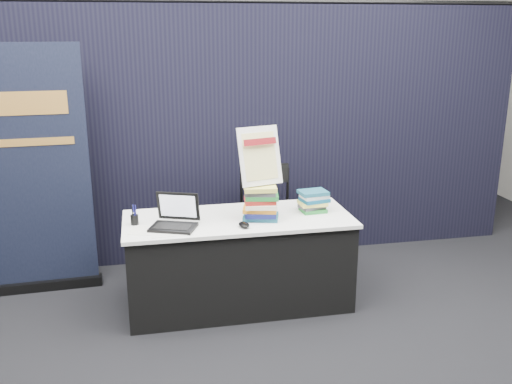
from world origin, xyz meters
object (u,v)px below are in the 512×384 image
Objects in this scene: display_table at (239,261)px; info_sign at (260,157)px; stacking_chair at (269,217)px; book_stack_tall at (261,202)px; book_stack_short at (314,201)px; laptop at (173,219)px; pullup_banner at (39,186)px.

display_table is 3.89× the size of info_sign.
display_table is at bearing -121.42° from stacking_chair.
book_stack_tall is 0.28× the size of stacking_chair.
book_stack_tall is 1.25× the size of book_stack_short.
info_sign is 0.46× the size of stacking_chair.
laptop is 0.69m from book_stack_tall.
laptop reaches higher than book_stack_short.
book_stack_short is (0.63, 0.02, 0.46)m from display_table.
pullup_banner is (-1.74, 0.69, 0.04)m from book_stack_tall.
book_stack_short is 0.49× the size of info_sign.
pullup_banner reaches higher than display_table.
laptop is (-0.52, -0.12, 0.43)m from display_table.
book_stack_short is at bearing -6.82° from info_sign.
book_stack_tall is 0.47m from book_stack_short.
info_sign is 0.22× the size of pullup_banner.
book_stack_short reaches higher than display_table.
book_stack_tall is 0.61× the size of info_sign.
info_sign is 0.90m from stacking_chair.
display_table is 1.79× the size of stacking_chair.
display_table is 0.86× the size of pullup_banner.
info_sign reaches higher than stacking_chair.
book_stack_short is 0.62m from stacking_chair.
pullup_banner is (-1.05, 0.73, 0.12)m from laptop.
info_sign is at bearing -23.25° from pullup_banner.
book_stack_tall reaches higher than stacking_chair.
pullup_banner is (-2.20, 0.59, 0.09)m from book_stack_short.
pullup_banner is at bearing 158.44° from book_stack_tall.
book_stack_short is (0.46, 0.09, -0.05)m from book_stack_tall.
book_stack_tall is at bearing -24.13° from pullup_banner.
info_sign is 1.88m from pullup_banner.
display_table is 6.37× the size of book_stack_tall.
display_table is 1.77m from pullup_banner.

